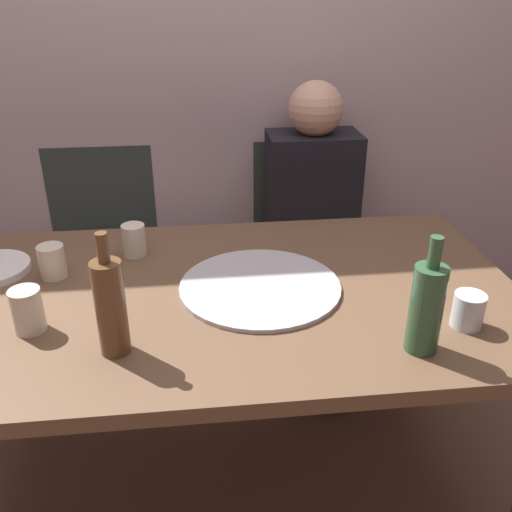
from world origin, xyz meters
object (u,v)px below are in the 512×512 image
at_px(pizza_tray, 260,287).
at_px(tumbler_near, 134,240).
at_px(dining_table, 220,315).
at_px(tumbler_far, 52,262).
at_px(guest_in_sweater, 315,221).
at_px(wine_glass, 27,310).
at_px(chair_right, 307,235).
at_px(wine_bottle, 426,307).
at_px(beer_bottle, 111,306).
at_px(short_glass, 468,310).
at_px(chair_left, 103,244).

height_order(pizza_tray, tumbler_near, tumbler_near).
xyz_separation_m(dining_table, tumbler_near, (-0.24, 0.25, 0.12)).
height_order(tumbler_far, guest_in_sweater, guest_in_sweater).
distance_m(wine_glass, chair_right, 1.35).
relative_size(dining_table, wine_bottle, 5.82).
relative_size(beer_bottle, short_glass, 3.39).
xyz_separation_m(beer_bottle, guest_in_sweater, (0.66, 0.95, -0.23)).
bearing_deg(chair_right, short_glass, 98.69).
bearing_deg(tumbler_far, dining_table, -16.22).
bearing_deg(guest_in_sweater, tumbler_far, 33.12).
bearing_deg(wine_bottle, pizza_tray, 136.62).
bearing_deg(dining_table, wine_bottle, -35.45).
distance_m(dining_table, tumbler_near, 0.37).
distance_m(pizza_tray, tumbler_far, 0.58).
bearing_deg(tumbler_far, guest_in_sweater, 33.12).
height_order(dining_table, chair_left, chair_left).
height_order(tumbler_far, chair_right, chair_right).
height_order(pizza_tray, guest_in_sweater, guest_in_sweater).
height_order(wine_bottle, chair_left, wine_bottle).
xyz_separation_m(wine_bottle, beer_bottle, (-0.68, 0.07, 0.01)).
bearing_deg(tumbler_near, wine_bottle, -39.44).
bearing_deg(short_glass, tumbler_far, 160.53).
bearing_deg(pizza_tray, chair_left, 122.90).
xyz_separation_m(chair_right, guest_in_sweater, (-0.00, -0.15, 0.13)).
bearing_deg(beer_bottle, pizza_tray, 34.03).
bearing_deg(chair_right, beer_bottle, 58.87).
xyz_separation_m(pizza_tray, wine_glass, (-0.57, -0.13, 0.05)).
bearing_deg(tumbler_far, beer_bottle, -60.66).
relative_size(chair_left, chair_right, 1.00).
height_order(tumbler_near, chair_right, chair_right).
bearing_deg(tumbler_far, chair_left, 88.95).
height_order(tumbler_far, wine_glass, wine_glass).
distance_m(dining_table, guest_in_sweater, 0.82).
bearing_deg(wine_bottle, chair_left, 127.10).
height_order(short_glass, chair_right, chair_right).
bearing_deg(guest_in_sweater, wine_bottle, 91.24).
distance_m(pizza_tray, wine_bottle, 0.46).
bearing_deg(beer_bottle, chair_right, 58.87).
bearing_deg(wine_glass, tumbler_near, 60.57).
relative_size(dining_table, tumbler_far, 17.10).
bearing_deg(wine_glass, pizza_tray, 13.19).
relative_size(pizza_tray, short_glass, 5.08).
distance_m(wine_bottle, tumbler_near, 0.88).
bearing_deg(chair_left, tumbler_far, 88.95).
bearing_deg(tumbler_near, tumbler_far, -152.10).
distance_m(pizza_tray, tumbler_near, 0.43).
bearing_deg(wine_bottle, tumbler_far, 153.56).
bearing_deg(wine_glass, beer_bottle, -26.98).
distance_m(tumbler_near, guest_in_sweater, 0.82).
bearing_deg(guest_in_sweater, beer_bottle, 54.99).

